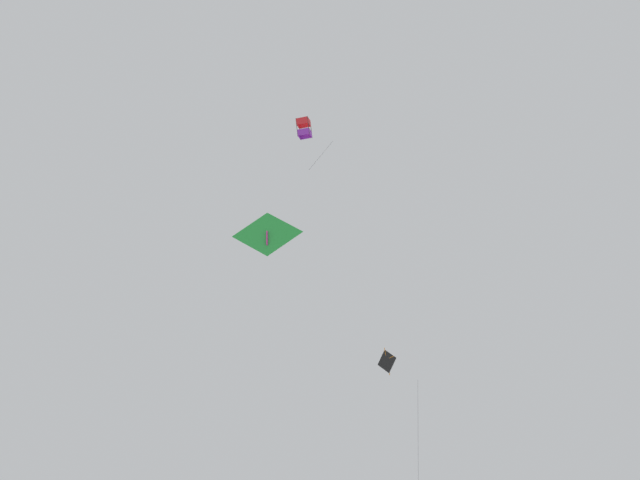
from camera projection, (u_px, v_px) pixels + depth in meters
kite_box_highest at (304, 128)px, 37.51m from camera, size 2.83×2.53×6.46m
kite_diamond_far_centre at (388, 363)px, 36.04m from camera, size 2.69×2.64×9.44m
kite_delta_low_drifter at (268, 235)px, 34.51m from camera, size 3.29×1.83×2.01m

